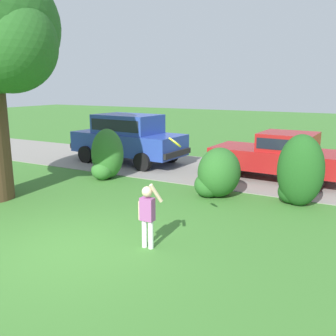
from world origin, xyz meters
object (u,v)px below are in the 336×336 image
object	(u,v)px
parked_suv	(128,136)
frisbee	(175,142)
child_thrower	(147,212)
parked_sedan	(281,154)

from	to	relation	value
parked_suv	frisbee	bearing A→B (deg)	-49.16
child_thrower	frisbee	distance (m)	1.40
parked_sedan	parked_suv	world-z (taller)	parked_suv
parked_suv	child_thrower	xyz separation A→B (m)	(4.89, -6.46, -0.36)
parked_sedan	parked_suv	distance (m)	5.91
parked_sedan	frisbee	world-z (taller)	frisbee
parked_sedan	frisbee	size ratio (longest dim) A/B	14.28
parked_sedan	parked_suv	xyz separation A→B (m)	(-5.90, -0.10, 0.23)
parked_sedan	frisbee	distance (m)	6.34
child_thrower	frisbee	bearing A→B (deg)	43.81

